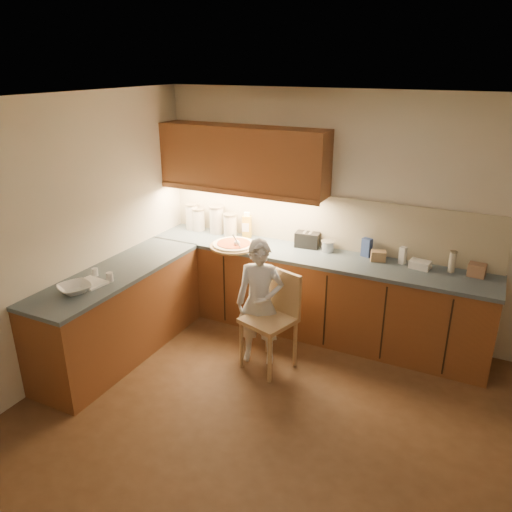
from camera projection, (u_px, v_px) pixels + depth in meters
name	position (u px, v px, depth m)	size (l,w,h in m)	color
room	(282.00, 241.00, 3.49)	(4.54, 4.50, 2.62)	#50321B
l_counter	(248.00, 299.00, 5.36)	(3.77, 2.62, 0.92)	brown
backsplash	(322.00, 221.00, 5.47)	(3.75, 0.02, 0.58)	#C4B998
upper_cabinets	(242.00, 159.00, 5.47)	(1.95, 0.36, 0.73)	brown
pizza_on_board	(234.00, 245.00, 5.53)	(0.53, 0.53, 0.21)	tan
child	(260.00, 303.00, 4.88)	(0.47, 0.31, 1.29)	silver
wooden_chair	(274.00, 313.00, 4.84)	(0.55, 0.55, 0.98)	tan
mixing_bowl	(75.00, 289.00, 4.45)	(0.29, 0.29, 0.07)	white
canister_a	(192.00, 216.00, 6.08)	(0.16, 0.16, 0.32)	white
canister_b	(199.00, 219.00, 6.04)	(0.16, 0.16, 0.27)	white
canister_c	(217.00, 219.00, 5.94)	(0.18, 0.18, 0.33)	beige
canister_d	(230.00, 225.00, 5.86)	(0.17, 0.17, 0.27)	silver
oil_jug	(247.00, 226.00, 5.81)	(0.12, 0.10, 0.30)	gold
toaster	(307.00, 240.00, 5.51)	(0.28, 0.18, 0.17)	black
steel_pot	(328.00, 246.00, 5.40)	(0.15, 0.15, 0.12)	#B2B2B7
blue_box	(367.00, 247.00, 5.24)	(0.10, 0.07, 0.20)	#2F478E
card_box_a	(378.00, 256.00, 5.14)	(0.15, 0.11, 0.11)	tan
white_bottle	(403.00, 255.00, 5.06)	(0.06, 0.06, 0.18)	silver
flat_pack	(420.00, 265.00, 4.96)	(0.20, 0.14, 0.08)	silver
tall_jar	(452.00, 261.00, 4.85)	(0.07, 0.07, 0.22)	beige
card_box_b	(477.00, 270.00, 4.77)	(0.16, 0.12, 0.12)	#976D51
dough_cloth	(91.00, 283.00, 4.62)	(0.27, 0.21, 0.02)	white
spice_jar_a	(95.00, 272.00, 4.79)	(0.06, 0.06, 0.08)	white
spice_jar_b	(110.00, 277.00, 4.67)	(0.07, 0.07, 0.09)	silver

